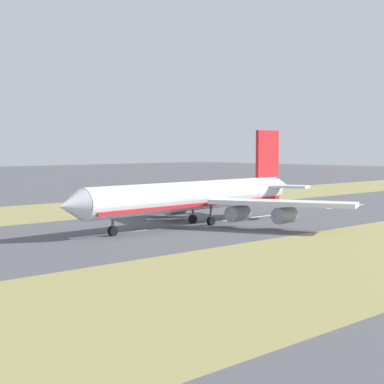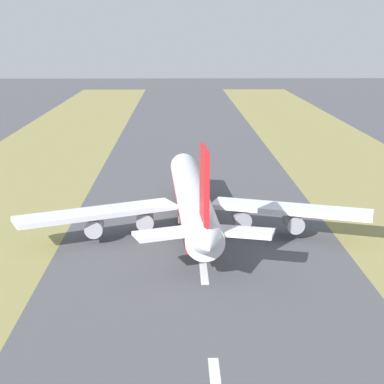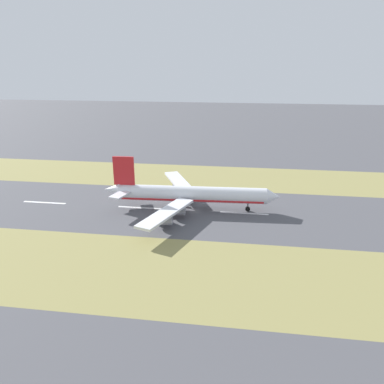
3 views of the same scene
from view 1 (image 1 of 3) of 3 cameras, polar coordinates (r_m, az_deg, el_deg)
name	(u,v)px [view 1 (image 1 of 3)]	position (r m, az deg, el deg)	size (l,w,h in m)	color
ground_plane	(184,225)	(133.61, -0.72, -2.99)	(800.00, 800.00, 0.00)	#4C4C51
grass_median_west	(379,250)	(105.75, 16.30, -5.01)	(40.00, 600.00, 0.01)	olive
grass_median_east	(65,210)	(169.03, -11.23, -1.59)	(40.00, 600.00, 0.01)	olive
centreline_dash_near	(346,207)	(180.73, 13.52, -1.26)	(1.20, 18.00, 0.01)	silver
centreline_dash_mid	(250,218)	(148.70, 5.20, -2.29)	(1.20, 18.00, 0.01)	silver
centreline_dash_far	(110,234)	(121.50, -7.26, -3.72)	(1.20, 18.00, 0.01)	silver
airplane_main_jet	(198,196)	(134.13, 0.56, -0.38)	(64.06, 67.19, 20.20)	silver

